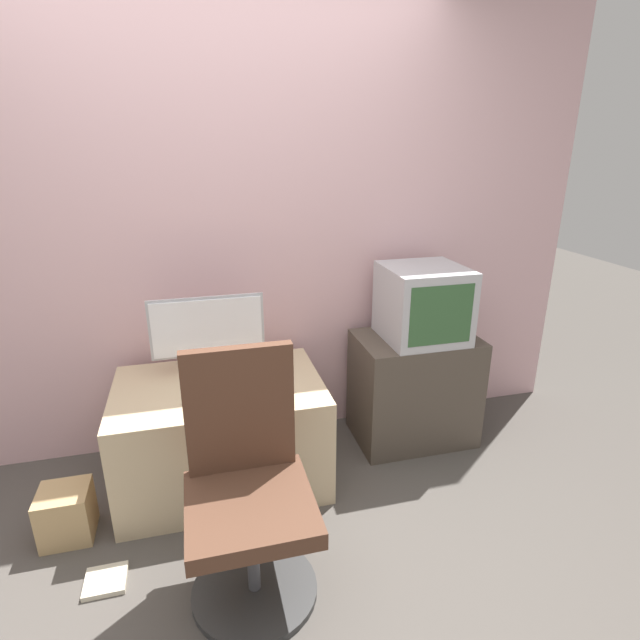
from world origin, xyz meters
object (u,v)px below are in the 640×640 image
object	(u,v)px
mouse	(266,389)
book	(106,581)
crt_tv	(423,303)
main_monitor	(208,333)
office_chair	(248,495)
cardboard_box_lower	(67,514)
keyboard	(218,394)

from	to	relation	value
mouse	book	world-z (taller)	mouse
mouse	crt_tv	xyz separation A→B (m)	(0.95, 0.25, 0.29)
main_monitor	office_chair	distance (m)	0.93
crt_tv	office_chair	size ratio (longest dim) A/B	0.45
cardboard_box_lower	book	world-z (taller)	cardboard_box_lower
keyboard	office_chair	world-z (taller)	office_chair
crt_tv	cardboard_box_lower	distance (m)	2.08
main_monitor	book	distance (m)	1.18
keyboard	cardboard_box_lower	world-z (taller)	keyboard
cardboard_box_lower	mouse	bearing A→B (deg)	6.41
main_monitor	crt_tv	bearing A→B (deg)	-1.30
main_monitor	book	xyz separation A→B (m)	(-0.51, -0.72, -0.79)
crt_tv	cardboard_box_lower	bearing A→B (deg)	-169.23
main_monitor	office_chair	bearing A→B (deg)	-84.31
keyboard	main_monitor	bearing A→B (deg)	93.70
book	cardboard_box_lower	bearing A→B (deg)	120.69
keyboard	office_chair	distance (m)	0.61
mouse	book	size ratio (longest dim) A/B	0.33
cardboard_box_lower	book	bearing A→B (deg)	-59.31
main_monitor	keyboard	xyz separation A→B (m)	(0.02, -0.26, -0.22)
office_chair	cardboard_box_lower	distance (m)	0.97
keyboard	book	distance (m)	0.90
mouse	crt_tv	world-z (taller)	crt_tv
cardboard_box_lower	book	size ratio (longest dim) A/B	1.47
book	office_chair	bearing A→B (deg)	-12.71
office_chair	book	distance (m)	0.74
mouse	cardboard_box_lower	distance (m)	1.07
keyboard	mouse	size ratio (longest dim) A/B	6.06
main_monitor	mouse	bearing A→B (deg)	-48.27
cardboard_box_lower	main_monitor	bearing A→B (deg)	28.85
crt_tv	book	bearing A→B (deg)	-157.93
main_monitor	mouse	distance (m)	0.44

